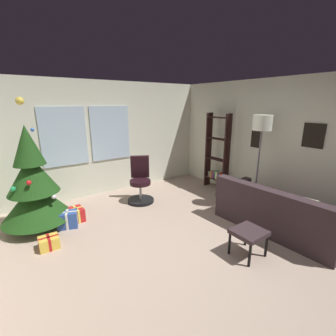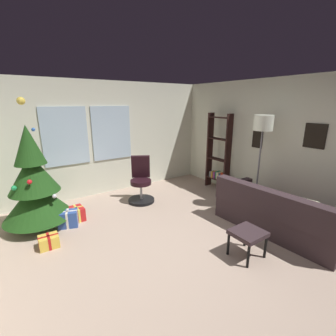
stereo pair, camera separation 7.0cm
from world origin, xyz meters
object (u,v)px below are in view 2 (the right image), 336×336
(holiday_tree, at_px, (35,186))
(gift_box_blue, at_px, (68,219))
(couch, at_px, (289,215))
(gift_box_green, at_px, (73,215))
(gift_box_gold, at_px, (49,241))
(bookshelf, at_px, (218,157))
(office_chair, at_px, (141,184))
(gift_box_red, at_px, (77,214))
(footstool, at_px, (248,235))
(floor_lamp, at_px, (263,131))

(holiday_tree, relative_size, gift_box_blue, 5.82)
(couch, bearing_deg, gift_box_green, 139.73)
(holiday_tree, xyz_separation_m, gift_box_gold, (0.02, -0.79, -0.64))
(couch, distance_m, bookshelf, 2.21)
(gift_box_gold, height_order, office_chair, office_chair)
(couch, height_order, gift_box_red, couch)
(footstool, relative_size, gift_box_gold, 1.54)
(gift_box_gold, distance_m, office_chair, 2.11)
(footstool, distance_m, gift_box_gold, 2.88)
(gift_box_blue, bearing_deg, footstool, -50.53)
(office_chair, bearing_deg, gift_box_blue, -170.29)
(gift_box_gold, bearing_deg, footstool, -38.46)
(gift_box_red, relative_size, floor_lamp, 0.17)
(gift_box_green, xyz_separation_m, gift_box_gold, (-0.51, -0.74, 0.02))
(gift_box_red, bearing_deg, floor_lamp, -26.75)
(footstool, bearing_deg, holiday_tree, 131.39)
(holiday_tree, distance_m, gift_box_green, 0.85)
(office_chair, bearing_deg, couch, -59.29)
(gift_box_blue, bearing_deg, floor_lamp, -23.17)
(gift_box_green, bearing_deg, office_chair, 0.62)
(gift_box_blue, xyz_separation_m, office_chair, (1.57, 0.27, 0.24))
(couch, distance_m, footstool, 1.17)
(bookshelf, height_order, floor_lamp, floor_lamp)
(footstool, bearing_deg, office_chair, 96.71)
(floor_lamp, bearing_deg, holiday_tree, 155.08)
(gift_box_green, distance_m, gift_box_gold, 0.90)
(couch, relative_size, gift_box_red, 6.58)
(couch, xyz_separation_m, gift_box_green, (-2.90, 2.46, -0.19))
(office_chair, relative_size, floor_lamp, 0.53)
(gift_box_green, bearing_deg, floor_lamp, -27.85)
(couch, height_order, gift_box_blue, couch)
(holiday_tree, bearing_deg, footstool, -48.61)
(gift_box_gold, distance_m, bookshelf, 3.95)
(office_chair, bearing_deg, floor_lamp, -44.64)
(couch, bearing_deg, office_chair, 120.71)
(holiday_tree, height_order, gift_box_green, holiday_tree)
(gift_box_gold, height_order, floor_lamp, floor_lamp)
(footstool, height_order, gift_box_gold, footstool)
(gift_box_blue, distance_m, bookshelf, 3.55)
(office_chair, height_order, floor_lamp, floor_lamp)
(gift_box_gold, xyz_separation_m, bookshelf, (3.86, 0.37, 0.72))
(couch, distance_m, holiday_tree, 4.28)
(floor_lamp, bearing_deg, gift_box_blue, 156.83)
(gift_box_red, relative_size, office_chair, 0.31)
(footstool, height_order, bookshelf, bookshelf)
(gift_box_red, height_order, gift_box_green, gift_box_red)
(holiday_tree, xyz_separation_m, floor_lamp, (3.65, -1.70, 0.85))
(gift_box_green, relative_size, office_chair, 0.42)
(footstool, bearing_deg, floor_lamp, 32.42)
(gift_box_blue, bearing_deg, office_chair, 9.71)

